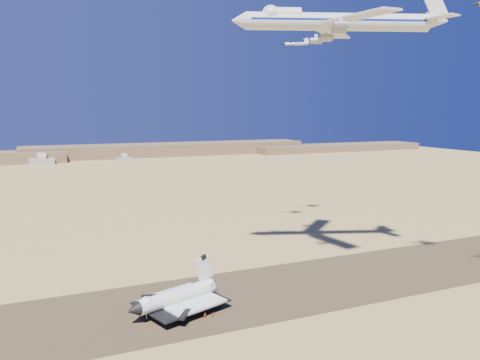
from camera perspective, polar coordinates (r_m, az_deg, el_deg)
name	(u,v)px	position (r m, az deg, el deg)	size (l,w,h in m)	color
ground	(232,297)	(174.28, -0.95, -14.06)	(1200.00, 1200.00, 0.00)	tan
runway	(232,297)	(174.27, -0.95, -14.05)	(600.00, 50.00, 0.06)	#4E3E27
ridgeline	(136,152)	(690.61, -12.58, 3.32)	(960.00, 90.00, 18.00)	#7B6344
hangars	(38,161)	(630.61, -23.36, 2.11)	(200.50, 29.50, 30.00)	#A69F93
shuttle	(176,298)	(162.39, -7.77, -14.09)	(35.76, 28.95, 17.40)	silver
carrier_747	(332,22)	(190.92, 11.10, 18.41)	(82.86, 61.34, 20.88)	silver
crew_a	(204,315)	(158.77, -4.37, -16.06)	(0.62, 0.41, 1.70)	#B8490A
crew_b	(205,315)	(158.59, -4.26, -16.05)	(0.92, 0.53, 1.90)	#B8490A
crew_c	(213,315)	(158.74, -3.35, -16.08)	(0.92, 0.47, 1.57)	#B8490A
chase_jet_c	(296,44)	(242.14, 6.82, 16.18)	(13.57, 8.96, 3.57)	silver
chase_jet_d	(319,40)	(261.82, 9.66, 16.49)	(15.41, 8.67, 3.87)	silver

